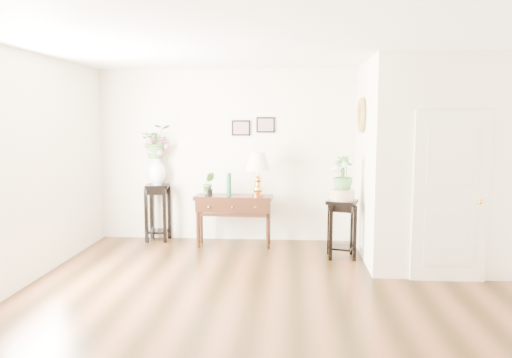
# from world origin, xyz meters

# --- Properties ---
(floor) EXTENTS (6.00, 5.50, 0.02)m
(floor) POSITION_xyz_m (0.00, 0.00, 0.00)
(floor) COLOR brown
(floor) RESTS_ON ground
(ceiling) EXTENTS (6.00, 5.50, 0.02)m
(ceiling) POSITION_xyz_m (0.00, 0.00, 2.80)
(ceiling) COLOR white
(ceiling) RESTS_ON ground
(wall_back) EXTENTS (6.00, 0.02, 2.80)m
(wall_back) POSITION_xyz_m (0.00, 2.75, 1.40)
(wall_back) COLOR white
(wall_back) RESTS_ON ground
(wall_front) EXTENTS (6.00, 0.02, 2.80)m
(wall_front) POSITION_xyz_m (0.00, -2.75, 1.40)
(wall_front) COLOR white
(wall_front) RESTS_ON ground
(wall_left) EXTENTS (0.02, 5.50, 2.80)m
(wall_left) POSITION_xyz_m (-3.00, 0.00, 1.40)
(wall_left) COLOR white
(wall_left) RESTS_ON ground
(partition) EXTENTS (1.80, 1.95, 2.80)m
(partition) POSITION_xyz_m (2.10, 1.77, 1.40)
(partition) COLOR white
(partition) RESTS_ON floor
(door) EXTENTS (0.90, 0.05, 2.10)m
(door) POSITION_xyz_m (2.10, 0.78, 1.05)
(door) COLOR beige
(door) RESTS_ON floor
(art_print_left) EXTENTS (0.30, 0.02, 0.25)m
(art_print_left) POSITION_xyz_m (-0.65, 2.73, 1.85)
(art_print_left) COLOR black
(art_print_left) RESTS_ON wall_back
(art_print_right) EXTENTS (0.30, 0.02, 0.25)m
(art_print_right) POSITION_xyz_m (-0.25, 2.73, 1.90)
(art_print_right) COLOR black
(art_print_right) RESTS_ON wall_back
(wall_ornament) EXTENTS (0.07, 0.51, 0.51)m
(wall_ornament) POSITION_xyz_m (1.16, 1.90, 2.05)
(wall_ornament) COLOR #B89946
(wall_ornament) RESTS_ON partition
(console_table) EXTENTS (1.23, 0.47, 0.81)m
(console_table) POSITION_xyz_m (-0.73, 2.30, 0.40)
(console_table) COLOR black
(console_table) RESTS_ON floor
(table_lamp) EXTENTS (0.47, 0.47, 0.69)m
(table_lamp) POSITION_xyz_m (-0.35, 2.30, 1.16)
(table_lamp) COLOR orange
(table_lamp) RESTS_ON console_table
(green_vase) EXTENTS (0.09, 0.09, 0.35)m
(green_vase) POSITION_xyz_m (-0.80, 2.30, 0.98)
(green_vase) COLOR #144C2C
(green_vase) RESTS_ON console_table
(potted_plant) EXTENTS (0.22, 0.19, 0.35)m
(potted_plant) POSITION_xyz_m (-1.12, 2.30, 0.98)
(potted_plant) COLOR #437936
(potted_plant) RESTS_ON console_table
(plant_stand_a) EXTENTS (0.40, 0.40, 0.93)m
(plant_stand_a) POSITION_xyz_m (-2.01, 2.57, 0.47)
(plant_stand_a) COLOR black
(plant_stand_a) RESTS_ON floor
(porcelain_vase) EXTENTS (0.31, 0.31, 0.48)m
(porcelain_vase) POSITION_xyz_m (-2.01, 2.57, 1.16)
(porcelain_vase) COLOR white
(porcelain_vase) RESTS_ON plant_stand_a
(lily_arrangement) EXTENTS (0.62, 0.59, 0.55)m
(lily_arrangement) POSITION_xyz_m (-2.01, 2.57, 1.60)
(lily_arrangement) COLOR #437936
(lily_arrangement) RESTS_ON porcelain_vase
(plant_stand_b) EXTENTS (0.50, 0.50, 0.84)m
(plant_stand_b) POSITION_xyz_m (0.90, 1.75, 0.42)
(plant_stand_b) COLOR black
(plant_stand_b) RESTS_ON floor
(ceramic_bowl) EXTENTS (0.42, 0.42, 0.15)m
(ceramic_bowl) POSITION_xyz_m (0.90, 1.75, 0.92)
(ceramic_bowl) COLOR tan
(ceramic_bowl) RESTS_ON plant_stand_b
(narcissus) EXTENTS (0.33, 0.33, 0.51)m
(narcissus) POSITION_xyz_m (0.90, 1.75, 1.22)
(narcissus) COLOR #437936
(narcissus) RESTS_ON ceramic_bowl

